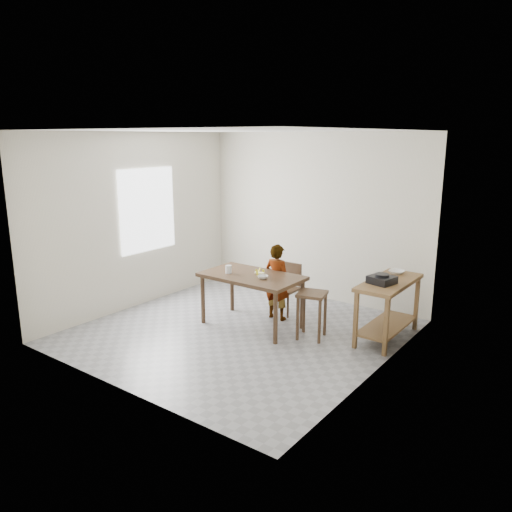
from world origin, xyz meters
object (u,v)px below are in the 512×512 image
Objects in this scene: prep_counter at (388,310)px; dining_chair at (285,289)px; dining_table at (252,300)px; child at (277,282)px; stool at (312,315)px.

prep_counter reaches higher than dining_chair.
child reaches higher than dining_table.
child is at bearing -170.93° from prep_counter.
dining_chair reaches higher than stool.
prep_counter is 1.58× the size of dining_chair.
stool is (0.78, -0.33, -0.25)m from child.
child is (-1.59, -0.25, 0.16)m from prep_counter.
prep_counter is at bearing -1.34° from dining_chair.
child is at bearing 157.21° from stool.
dining_chair is at bearing 143.95° from stool.
child reaches higher than prep_counter.
dining_chair is (-1.63, 0.01, -0.02)m from prep_counter.
dining_table is 0.50m from child.
dining_chair is at bearing -81.36° from child.
prep_counter is 1.89× the size of stool.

